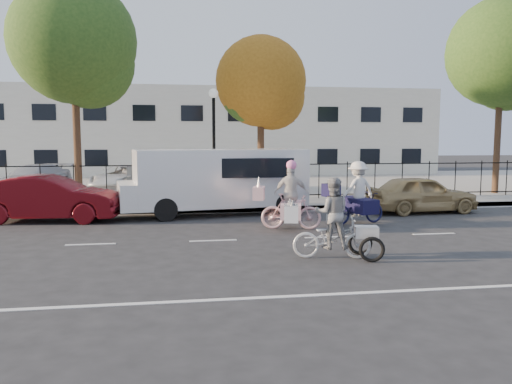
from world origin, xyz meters
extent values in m
plane|color=#333334|center=(0.00, 0.00, 0.00)|extent=(120.00, 120.00, 0.00)
cube|color=#A8A399|center=(0.00, 5.05, 0.07)|extent=(60.00, 0.10, 0.15)
cube|color=#A8A399|center=(0.00, 6.10, 0.07)|extent=(60.00, 2.20, 0.15)
cube|color=#A8A399|center=(0.00, 15.00, 0.07)|extent=(60.00, 15.60, 0.15)
cube|color=silver|center=(0.00, 25.00, 3.00)|extent=(34.00, 10.00, 6.00)
cylinder|color=black|center=(0.50, 6.80, 2.15)|extent=(0.12, 0.12, 4.00)
sphere|color=white|center=(0.50, 6.80, 4.30)|extent=(0.36, 0.36, 0.36)
cylinder|color=black|center=(-2.20, 6.80, 1.05)|extent=(0.06, 0.06, 1.80)
cylinder|color=black|center=(-1.50, 6.80, 1.05)|extent=(0.06, 0.06, 1.80)
cube|color=#59140F|center=(-1.85, 6.80, 1.65)|extent=(0.85, 0.04, 0.60)
imported|color=silver|center=(2.42, -2.23, 0.44)|extent=(1.76, 0.91, 0.88)
imported|color=white|center=(2.42, -2.23, 0.99)|extent=(0.85, 0.72, 1.54)
cube|color=silver|center=(1.56, -2.05, 0.98)|extent=(0.40, 0.59, 0.35)
cone|color=silver|center=(1.56, -1.94, 1.21)|extent=(0.14, 0.14, 0.18)
cone|color=silver|center=(1.56, -2.17, 1.21)|extent=(0.14, 0.14, 0.18)
torus|color=black|center=(3.14, -2.73, 0.27)|extent=(0.55, 0.19, 0.55)
torus|color=black|center=(3.14, -2.04, 0.27)|extent=(0.55, 0.19, 0.55)
cube|color=white|center=(3.14, -2.38, 0.59)|extent=(0.55, 0.44, 0.24)
imported|color=beige|center=(2.31, 1.29, 0.52)|extent=(1.78, 0.88, 1.03)
imported|color=silver|center=(2.31, 1.29, 1.04)|extent=(1.02, 0.61, 1.62)
cube|color=beige|center=(1.41, 1.51, 1.03)|extent=(0.44, 0.63, 0.37)
cone|color=white|center=(1.41, 1.51, 1.36)|extent=(0.12, 0.12, 0.33)
cube|color=beige|center=(2.31, 1.29, 0.57)|extent=(0.87, 1.44, 0.41)
sphere|color=pink|center=(2.31, 1.29, 1.84)|extent=(0.29, 0.29, 0.29)
imported|color=#0F1134|center=(4.51, 1.89, 0.48)|extent=(1.92, 1.08, 0.96)
imported|color=white|center=(4.51, 1.89, 1.07)|extent=(1.20, 0.88, 1.67)
cube|color=black|center=(3.59, 1.64, 1.06)|extent=(0.46, 0.65, 0.38)
cone|color=yellow|center=(3.59, 1.83, 1.27)|extent=(0.13, 0.25, 0.34)
cone|color=yellow|center=(3.59, 1.45, 1.27)|extent=(0.13, 0.25, 0.34)
cube|color=black|center=(4.51, 1.89, 0.58)|extent=(0.92, 1.48, 0.42)
cube|color=white|center=(0.55, 4.50, 1.27)|extent=(5.97, 3.01, 1.90)
cube|color=white|center=(-2.56, 4.50, 0.74)|extent=(0.85, 2.12, 0.84)
cylinder|color=black|center=(-1.45, 3.57, 0.37)|extent=(0.77, 0.39, 0.74)
cylinder|color=black|center=(-1.45, 5.43, 0.37)|extent=(0.77, 0.39, 0.74)
cylinder|color=black|center=(2.56, 3.57, 0.37)|extent=(0.77, 0.39, 0.74)
cylinder|color=black|center=(2.56, 5.43, 0.37)|extent=(0.77, 0.39, 0.74)
imported|color=#4F090F|center=(-4.85, 3.80, 0.72)|extent=(4.52, 1.98, 1.44)
imported|color=tan|center=(7.54, 3.80, 0.65)|extent=(3.94, 1.79, 1.31)
imported|color=#B2B3BA|center=(-7.43, 11.47, 0.78)|extent=(3.13, 4.67, 1.26)
imported|color=silver|center=(-3.43, 11.30, 0.75)|extent=(3.16, 4.72, 1.20)
imported|color=#52565A|center=(-2.59, 11.08, 0.75)|extent=(1.58, 3.75, 1.20)
imported|color=#A5A6AC|center=(3.53, 10.66, 0.76)|extent=(1.60, 3.66, 1.23)
cylinder|color=#442D1D|center=(-4.64, 7.30, 2.71)|extent=(0.28, 0.28, 5.41)
sphere|color=#385B1E|center=(-4.64, 7.30, 6.19)|extent=(4.64, 4.64, 4.64)
sphere|color=#385B1E|center=(-4.14, 7.50, 5.41)|extent=(3.40, 3.40, 3.40)
cylinder|color=#442D1D|center=(2.49, 7.80, 2.14)|extent=(0.28, 0.28, 4.28)
sphere|color=#9F6219|center=(2.49, 7.80, 4.89)|extent=(3.67, 3.67, 3.67)
sphere|color=#9F6219|center=(2.99, 8.00, 4.28)|extent=(2.69, 2.69, 2.69)
cylinder|color=#442D1D|center=(13.22, 8.01, 2.78)|extent=(0.28, 0.28, 5.56)
sphere|color=#385B1E|center=(13.22, 8.01, 6.35)|extent=(4.77, 4.77, 4.77)
sphere|color=#385B1E|center=(13.72, 8.21, 5.56)|extent=(3.50, 3.50, 3.50)
camera|label=1|loc=(-0.79, -12.47, 2.58)|focal=35.00mm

